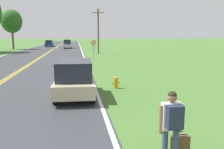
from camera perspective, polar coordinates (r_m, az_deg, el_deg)
hitchhiker_person at (r=5.66m, az=14.23°, el=-10.68°), size 0.59×0.42×1.74m
suitcase at (r=6.16m, az=16.00°, el=-16.69°), size 0.45×0.20×0.67m
fire_hydrant at (r=13.43m, az=0.93°, el=-1.86°), size 0.41×0.25×0.69m
traffic_sign at (r=29.05m, az=-4.48°, el=7.08°), size 0.60×0.10×2.38m
utility_pole_midground at (r=38.62m, az=-3.32°, el=10.52°), size 1.80×0.24×7.09m
tree_behind_sign at (r=54.95m, az=-22.99°, el=11.69°), size 4.24×4.24×8.27m
car_champagne_suv_nearest at (r=11.64m, az=-8.93°, el=-0.84°), size 1.96×3.99×1.78m
car_silver_van_approaching at (r=55.29m, az=-10.71°, el=7.27°), size 1.83×4.67×1.96m
car_dark_blue_van_mid_near at (r=64.08m, az=-14.86°, el=7.30°), size 1.84×4.45×1.69m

